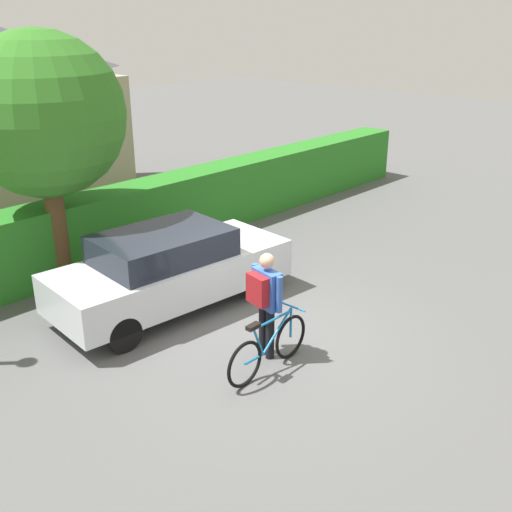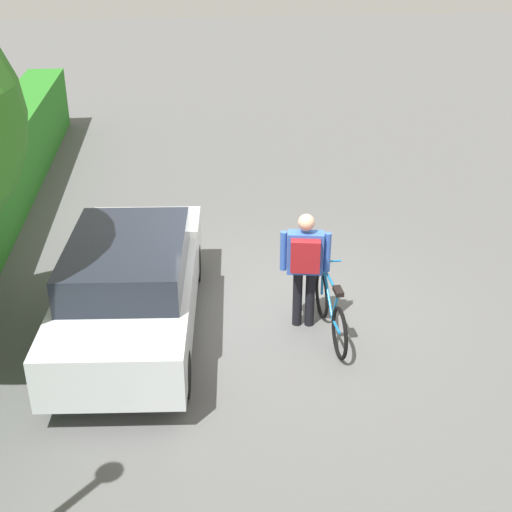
{
  "view_description": "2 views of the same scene",
  "coord_description": "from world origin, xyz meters",
  "px_view_note": "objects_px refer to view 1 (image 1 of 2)",
  "views": [
    {
      "loc": [
        -6.3,
        -5.84,
        4.83
      ],
      "look_at": [
        0.25,
        0.32,
        1.22
      ],
      "focal_mm": 42.58,
      "sensor_mm": 36.0,
      "label": 1
    },
    {
      "loc": [
        -8.5,
        1.07,
        5.2
      ],
      "look_at": [
        -0.11,
        0.15,
        0.97
      ],
      "focal_mm": 48.91,
      "sensor_mm": 36.0,
      "label": 2
    }
  ],
  "objects_px": {
    "tree_kerbside": "(43,116)",
    "person_rider": "(265,296)",
    "bicycle": "(269,348)",
    "parked_car_near": "(170,268)"
  },
  "relations": [
    {
      "from": "tree_kerbside",
      "to": "person_rider",
      "type": "bearing_deg",
      "value": -81.69
    },
    {
      "from": "bicycle",
      "to": "tree_kerbside",
      "type": "bearing_deg",
      "value": 94.73
    },
    {
      "from": "parked_car_near",
      "to": "person_rider",
      "type": "relative_size",
      "value": 2.61
    },
    {
      "from": "parked_car_near",
      "to": "bicycle",
      "type": "height_order",
      "value": "parked_car_near"
    },
    {
      "from": "bicycle",
      "to": "tree_kerbside",
      "type": "height_order",
      "value": "tree_kerbside"
    },
    {
      "from": "bicycle",
      "to": "tree_kerbside",
      "type": "distance_m",
      "value": 5.68
    },
    {
      "from": "bicycle",
      "to": "person_rider",
      "type": "bearing_deg",
      "value": 50.06
    },
    {
      "from": "parked_car_near",
      "to": "tree_kerbside",
      "type": "relative_size",
      "value": 0.94
    },
    {
      "from": "bicycle",
      "to": "tree_kerbside",
      "type": "xyz_separation_m",
      "value": [
        -0.41,
        4.93,
        2.79
      ]
    },
    {
      "from": "person_rider",
      "to": "tree_kerbside",
      "type": "xyz_separation_m",
      "value": [
        -0.67,
        4.61,
        2.16
      ]
    }
  ]
}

